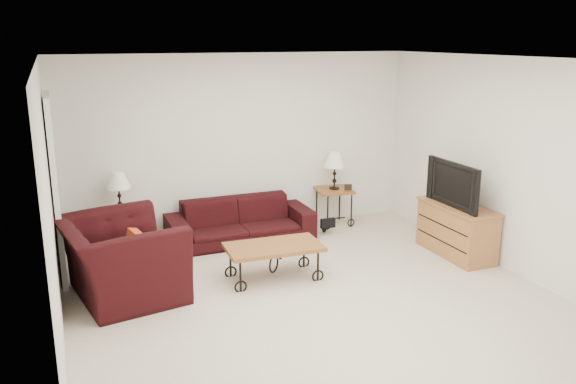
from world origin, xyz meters
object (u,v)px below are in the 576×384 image
Objects in this scene: side_table_right at (334,207)px; tv_stand at (456,230)px; side_table_left at (122,232)px; lamp_right at (335,171)px; television at (459,184)px; armchair at (121,259)px; coffee_table at (274,262)px; sofa at (240,221)px; backpack at (324,218)px; lamp_left at (119,192)px.

side_table_right is 1.92m from tv_stand.
lamp_right reaches higher than side_table_left.
armchair is at bearing -94.30° from television.
coffee_table is at bearing -106.17° from armchair.
side_table_right is at bearing -152.64° from television.
sofa is at bearing 88.74° from coffee_table.
coffee_table is 2.44m from tv_stand.
side_table_left is at bearing 134.04° from coffee_table.
backpack is (-1.19, 1.42, -0.12)m from tv_stand.
side_table_right reaches higher than side_table_left.
side_table_left is 0.41× the size of armchair.
coffee_table is 2.56× the size of backpack.
lamp_left is 1.45m from armchair.
lamp_right is 0.73m from backpack.
lamp_left is 2.83m from backpack.
sofa is 4.62× the size of backpack.
side_table_right is 0.42× the size of armchair.
side_table_left is (-1.54, 0.18, -0.02)m from sofa.
side_table_right is 1.00× the size of lamp_right.
lamp_right reaches higher than armchair.
television reaches higher than backpack.
lamp_left is at bearing -17.00° from armchair.
side_table_right reaches higher than coffee_table.
lamp_right is 0.51× the size of coffee_table.
lamp_left is 0.49× the size of coffee_table.
sofa is 1.61m from lamp_right.
lamp_right is 3.52m from armchair.
lamp_right is at bearing 117.89° from tv_stand.
lamp_left reaches higher than side_table_left.
lamp_left is 0.97× the size of lamp_right.
lamp_right is 1.98m from tv_stand.
coffee_table is (-1.53, -1.56, -0.07)m from side_table_right.
lamp_left is 1.25× the size of backpack.
tv_stand is at bearing -32.32° from sofa.
lamp_right reaches higher than sofa.
sofa reaches higher than side_table_right.
side_table_left is 1.25× the size of backpack.
side_table_left reaches higher than coffee_table.
sofa is at bearing 169.92° from backpack.
backpack is (2.76, -0.28, -0.05)m from side_table_left.
armchair reaches higher than side_table_right.
side_table_right is (3.04, 0.00, 0.01)m from side_table_left.
lamp_left is at bearing -113.42° from television.
lamp_right is at bearing 6.84° from sofa.
tv_stand is at bearing 90.00° from television.
coffee_table is at bearing -45.96° from lamp_left.
side_table_right is (1.50, 0.18, -0.01)m from sofa.
side_table_right is 2.19m from coffee_table.
tv_stand is at bearing -104.60° from armchair.
television reaches higher than sofa.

